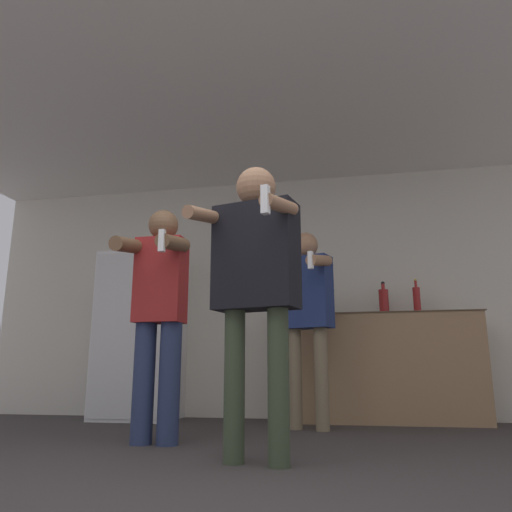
{
  "coord_description": "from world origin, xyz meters",
  "views": [
    {
      "loc": [
        0.6,
        -1.82,
        0.44
      ],
      "look_at": [
        0.09,
        0.77,
        1.07
      ],
      "focal_mm": 35.0,
      "sensor_mm": 36.0,
      "label": 1
    }
  ],
  "objects": [
    {
      "name": "person_woman_foreground",
      "position": [
        0.09,
        0.76,
        0.98
      ],
      "size": [
        0.58,
        0.58,
        1.58
      ],
      "color": "#38422D",
      "rests_on": "ground_plane"
    },
    {
      "name": "person_spectator_back",
      "position": [
        0.2,
        2.4,
        1.03
      ],
      "size": [
        0.59,
        0.58,
        1.65
      ],
      "color": "#75664C",
      "rests_on": "ground_plane"
    },
    {
      "name": "wall_back",
      "position": [
        0.0,
        3.42,
        1.27
      ],
      "size": [
        7.0,
        0.06,
        2.55
      ],
      "color": "beige",
      "rests_on": "ground_plane"
    },
    {
      "name": "ceiling_slab",
      "position": [
        0.0,
        1.7,
        2.57
      ],
      "size": [
        7.0,
        3.91,
        0.05
      ],
      "color": "silver",
      "rests_on": "wall_back"
    },
    {
      "name": "ground_plane",
      "position": [
        0.0,
        0.0,
        0.0
      ],
      "size": [
        14.0,
        14.0,
        0.0
      ],
      "primitive_type": "plane",
      "color": "#383333"
    },
    {
      "name": "counter",
      "position": [
        0.89,
        3.14,
        0.5
      ],
      "size": [
        1.71,
        0.55,
        1.0
      ],
      "color": "#997551",
      "rests_on": "ground_plane"
    },
    {
      "name": "person_man_side",
      "position": [
        -0.69,
        1.34,
        0.88
      ],
      "size": [
        0.41,
        0.51,
        1.57
      ],
      "color": "navy",
      "rests_on": "ground_plane"
    },
    {
      "name": "bottle_red_label",
      "position": [
        0.27,
        3.14,
        1.1
      ],
      "size": [
        0.08,
        0.08,
        0.25
      ],
      "color": "#563314",
      "rests_on": "counter"
    },
    {
      "name": "refrigerator",
      "position": [
        -1.56,
        3.03,
        0.83
      ],
      "size": [
        0.75,
        0.76,
        1.65
      ],
      "color": "white",
      "rests_on": "ground_plane"
    },
    {
      "name": "bottle_amber_bourbon",
      "position": [
        0.89,
        3.14,
        1.13
      ],
      "size": [
        0.09,
        0.09,
        0.33
      ],
      "color": "maroon",
      "rests_on": "counter"
    },
    {
      "name": "bottle_short_whiskey",
      "position": [
        1.2,
        3.14,
        1.14
      ],
      "size": [
        0.07,
        0.07,
        0.34
      ],
      "color": "maroon",
      "rests_on": "counter"
    }
  ]
}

